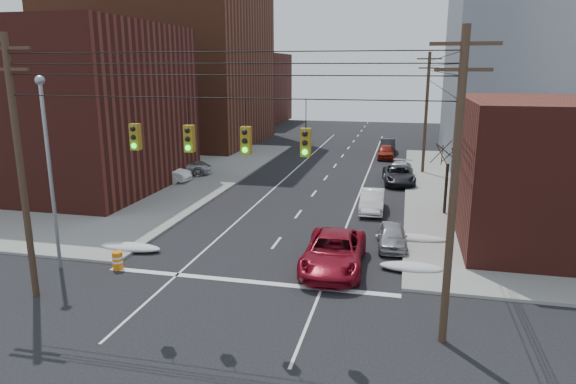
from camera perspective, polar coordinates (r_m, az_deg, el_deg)
The scene contains 28 objects.
ground at distance 18.82m, azimuth -10.80°, elevation -17.50°, with size 160.00×160.00×0.00m, color black.
sidewalk_nw at distance 54.50m, azimuth -25.67°, elevation 2.20°, with size 40.00×40.00×0.15m, color gray.
building_brick_tall at distance 70.01m, azimuth -13.82°, elevation 17.69°, with size 24.00×20.00×30.00m, color brown.
building_brick_near at distance 46.72m, azimuth -25.43°, elevation 8.50°, with size 20.00×16.00×13.00m, color #541F19.
building_brick_far at distance 94.59m, azimuth -7.45°, elevation 11.37°, with size 22.00×18.00×12.00m, color #541F19.
building_office at distance 60.62m, azimuth 28.52°, elevation 14.78°, with size 22.00×20.00×25.00m, color gray.
building_glass at distance 86.36m, azimuth 25.21°, elevation 13.33°, with size 20.00×18.00×22.00m, color gray.
utility_pole_left at distance 23.69m, azimuth -27.62°, elevation 2.68°, with size 2.20×0.28×11.00m.
utility_pole_right at distance 18.13m, azimuth 17.97°, elevation 0.63°, with size 2.20×0.28×11.00m.
utility_pole_far at distance 48.81m, azimuth 15.11°, elevation 8.67°, with size 2.20×0.28×11.00m.
traffic_signals at distance 19.01m, azimuth -7.91°, elevation 5.99°, with size 17.00×0.42×2.02m.
street_light at distance 26.64m, azimuth -25.08°, elevation 3.48°, with size 0.44×0.44×9.32m.
bare_tree at distance 35.51m, azimuth 17.17°, elevation 1.13°, with size 2.09×2.20×4.93m.
snow_nw at distance 29.16m, azimuth -17.13°, elevation -5.87°, with size 3.50×1.08×0.42m, color silver.
snow_ne at distance 25.93m, azimuth 13.49°, elevation -8.11°, with size 3.00×1.08×0.42m, color silver.
snow_east_far at distance 30.16m, azimuth 13.47°, elevation -4.98°, with size 4.00×1.08×0.42m, color silver.
red_pickup at distance 25.38m, azimuth 5.11°, elevation -6.67°, with size 2.87×6.22×1.73m, color maroon.
parked_car_a at distance 28.83m, azimuth 11.50°, elevation -4.82°, with size 1.54×3.83×1.31m, color #9E9EA2.
parked_car_b at distance 35.63m, azimuth 9.33°, elevation -1.00°, with size 1.58×4.52×1.49m, color white.
parked_car_c at distance 44.56m, azimuth 12.20°, elevation 1.84°, with size 2.50×5.42×1.51m, color black.
parked_car_d at distance 46.34m, azimuth 12.24°, elevation 2.27°, with size 2.06×5.07×1.47m, color silver.
parked_car_e at distance 56.73m, azimuth 10.83°, elevation 4.41°, with size 1.77×4.39×1.50m, color maroon.
parked_car_f at distance 60.75m, azimuth 11.00°, elevation 5.04°, with size 1.66×4.76×1.57m, color black.
lot_car_a at distance 45.06m, azimuth -13.65°, elevation 2.10°, with size 1.61×4.61×1.52m, color silver.
lot_car_b at distance 47.59m, azimuth -11.85°, elevation 2.83°, with size 2.60×5.63×1.57m, color #B9BABF.
lot_car_c at distance 46.20m, azimuth -17.31°, elevation 1.99°, with size 1.79×4.40×1.28m, color black.
lot_car_d at distance 52.21m, azimuth -14.72°, elevation 3.51°, with size 1.63×4.06×1.38m, color #A6A6AB.
construction_barrel at distance 26.70m, azimuth -18.41°, elevation -7.22°, with size 0.60×0.60×0.90m.
Camera 1 is at (6.83, -14.63, 9.68)m, focal length 32.00 mm.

